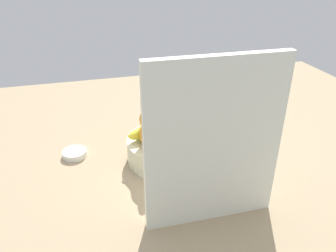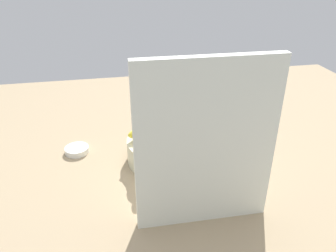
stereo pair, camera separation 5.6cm
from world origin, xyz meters
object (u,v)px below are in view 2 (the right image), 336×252
orange_front_right (179,119)px  fruit_bowl (168,149)px  banana_bunch (159,118)px  orange_center (155,119)px  jar_lid (77,150)px  cutting_board (207,147)px  orange_front_left (180,131)px  orange_back_left (154,133)px

orange_front_right → fruit_bowl: bearing=42.2°
orange_front_right → banana_bunch: 5.79cm
orange_center → jar_lid: orange_center is taller
orange_center → orange_front_right: bearing=167.8°
orange_center → banana_bunch: (-0.94, 2.23, 1.32)cm
cutting_board → jar_lid: 46.17cm
fruit_bowl → banana_bunch: bearing=-54.3°
orange_front_left → orange_front_right: (-1.13, -6.84, 0.00)cm
orange_front_left → fruit_bowl: bearing=-53.0°
orange_center → banana_bunch: bearing=112.8°
orange_front_right → cutting_board: (0.86, 27.48, 7.60)cm
fruit_bowl → orange_front_left: (-2.60, 3.45, 7.19)cm
orange_center → jar_lid: (22.36, -3.57, -9.55)cm
orange_back_left → cutting_board: cutting_board is taller
jar_lid → banana_bunch: bearing=166.0°
fruit_bowl → orange_front_left: bearing=127.0°
orange_front_left → jar_lid: bearing=-23.1°
banana_bunch → fruit_bowl: bearing=125.7°
orange_front_right → banana_bunch: (5.57, 0.83, 1.32)cm
jar_lid → orange_front_right: bearing=170.2°
orange_back_left → orange_front_right: bearing=-141.6°
orange_front_right → orange_back_left: (8.10, 6.42, 0.00)cm
orange_back_left → jar_lid: size_ratio=1.17×
fruit_bowl → orange_center: bearing=-59.9°
orange_back_left → cutting_board: bearing=109.0°
orange_center → banana_bunch: 2.76cm
cutting_board → jar_lid: (28.01, -32.45, -17.15)cm
banana_bunch → jar_lid: banana_bunch is taller
orange_back_left → orange_front_left: bearing=176.6°
orange_front_left → banana_bunch: banana_bunch is taller
fruit_bowl → orange_back_left: bearing=34.8°
banana_bunch → cutting_board: cutting_board is taller
orange_center → cutting_board: (-5.65, 28.88, 7.60)cm
banana_bunch → cutting_board: 27.79cm
orange_front_right → orange_center: size_ratio=1.00×
banana_bunch → jar_lid: size_ratio=2.67×
orange_back_left → banana_bunch: 6.28cm
orange_back_left → orange_center: bearing=-101.5°
fruit_bowl → cutting_board: (-2.87, 24.09, 14.79)cm
orange_back_left → fruit_bowl: bearing=-145.2°
orange_front_left → banana_bunch: (4.44, -6.01, 1.32)cm
orange_front_right → banana_bunch: size_ratio=0.44×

